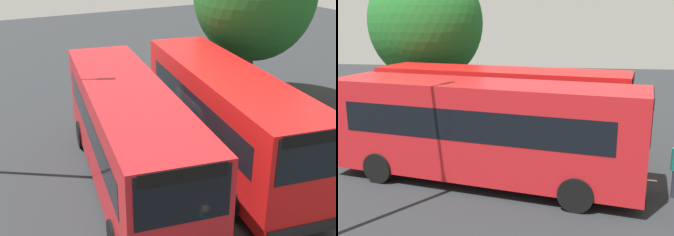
{
  "view_description": "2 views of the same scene",
  "coord_description": "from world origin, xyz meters",
  "views": [
    {
      "loc": [
        12.3,
        -6.67,
        7.72
      ],
      "look_at": [
        -0.61,
        0.28,
        1.54
      ],
      "focal_mm": 46.78,
      "sensor_mm": 36.0,
      "label": 1
    },
    {
      "loc": [
        3.26,
        -14.49,
        5.39
      ],
      "look_at": [
        1.03,
        0.49,
        1.72
      ],
      "focal_mm": 43.38,
      "sensor_mm": 36.0,
      "label": 2
    }
  ],
  "objects": [
    {
      "name": "lane_stripe_outer_left",
      "position": [
        0.0,
        0.0,
        0.0
      ],
      "size": [
        12.98,
        1.76,
        0.01
      ],
      "primitive_type": "cube",
      "rotation": [
        0.0,
        0.0,
        -0.13
      ],
      "color": "silver",
      "rests_on": "ground"
    },
    {
      "name": "bus_far_left",
      "position": [
        0.6,
        -1.81,
        1.89
      ],
      "size": [
        10.74,
        4.29,
        3.43
      ],
      "rotation": [
        0.0,
        0.0,
        -0.18
      ],
      "color": "#AD191E",
      "rests_on": "ground"
    },
    {
      "name": "bus_center_left",
      "position": [
        0.6,
        1.88,
        1.89
      ],
      "size": [
        10.74,
        4.28,
        3.43
      ],
      "rotation": [
        0.0,
        0.0,
        -0.18
      ],
      "color": "red",
      "rests_on": "ground"
    },
    {
      "name": "ground_plane",
      "position": [
        0.0,
        0.0,
        0.0
      ],
      "size": [
        65.82,
        65.82,
        0.0
      ],
      "primitive_type": "plane",
      "color": "#232628"
    },
    {
      "name": "depot_tree",
      "position": [
        -4.2,
        6.71,
        5.24
      ],
      "size": [
        6.06,
        5.46,
        8.43
      ],
      "color": "#4C3823",
      "rests_on": "ground"
    }
  ]
}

